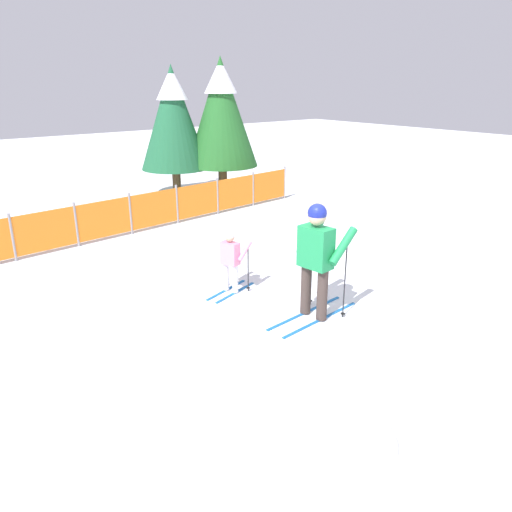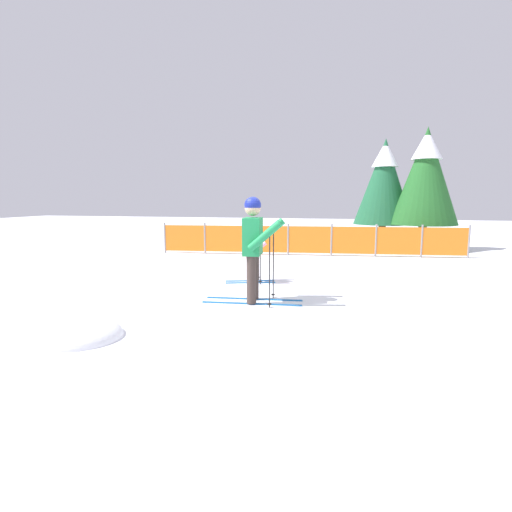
{
  "view_description": "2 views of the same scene",
  "coord_description": "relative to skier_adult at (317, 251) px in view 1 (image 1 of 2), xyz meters",
  "views": [
    {
      "loc": [
        -5.04,
        -5.01,
        3.6
      ],
      "look_at": [
        -0.4,
        0.83,
        0.95
      ],
      "focal_mm": 35.0,
      "sensor_mm": 36.0,
      "label": 1
    },
    {
      "loc": [
        1.82,
        -6.65,
        1.83
      ],
      "look_at": [
        0.07,
        0.72,
        0.73
      ],
      "focal_mm": 28.0,
      "sensor_mm": 36.0,
      "label": 2
    }
  ],
  "objects": [
    {
      "name": "conifer_near",
      "position": [
        2.82,
        9.26,
        1.39
      ],
      "size": [
        2.18,
        2.18,
        4.04
      ],
      "color": "#4C3823",
      "rests_on": "ground_plane"
    },
    {
      "name": "skier_adult",
      "position": [
        0.0,
        0.0,
        0.0
      ],
      "size": [
        1.78,
        0.83,
        1.86
      ],
      "rotation": [
        0.0,
        0.0,
        0.1
      ],
      "color": "#1966B2",
      "rests_on": "ground_plane"
    },
    {
      "name": "ground_plane",
      "position": [
        -0.2,
        -0.08,
        -1.11
      ],
      "size": [
        60.0,
        60.0,
        0.0
      ],
      "primitive_type": "plane",
      "color": "white"
    },
    {
      "name": "conifer_far",
      "position": [
        4.14,
        8.51,
        1.54
      ],
      "size": [
        2.31,
        2.31,
        4.29
      ],
      "color": "#4C3823",
      "rests_on": "ground_plane"
    },
    {
      "name": "snow_mound",
      "position": [
        -1.94,
        -2.32,
        -1.11
      ],
      "size": [
        1.36,
        1.15,
        0.54
      ],
      "primitive_type": "ellipsoid",
      "color": "white",
      "rests_on": "ground_plane"
    },
    {
      "name": "skier_child",
      "position": [
        -0.47,
        1.63,
        -0.44
      ],
      "size": [
        1.11,
        0.61,
        1.15
      ],
      "rotation": [
        0.0,
        0.0,
        0.3
      ],
      "color": "#1966B2",
      "rests_on": "ground_plane"
    },
    {
      "name": "safety_fence",
      "position": [
        0.37,
        6.09,
        -0.6
      ],
      "size": [
        9.69,
        1.05,
        1.02
      ],
      "rotation": [
        0.0,
        0.0,
        0.1
      ],
      "color": "gray",
      "rests_on": "ground_plane"
    }
  ]
}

